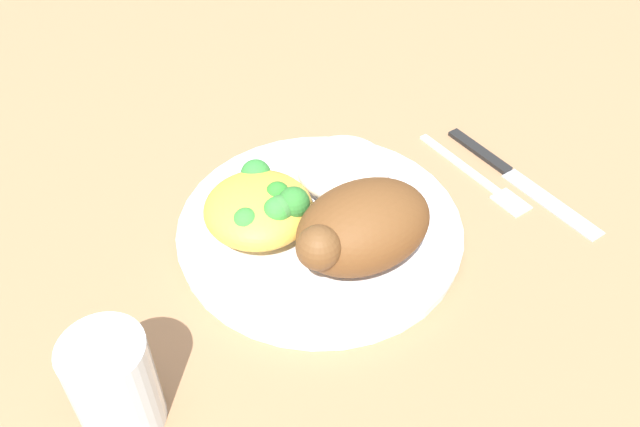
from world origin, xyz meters
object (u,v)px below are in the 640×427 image
object	(u,v)px
mac_cheese_with_broccoli	(261,207)
water_glass	(114,385)
knife	(507,170)
fork	(477,176)
rice_pile	(343,168)
plate	(320,228)
roasted_chicken	(361,228)

from	to	relation	value
mac_cheese_with_broccoli	water_glass	bearing A→B (deg)	32.92
water_glass	knife	bearing A→B (deg)	-171.14
fork	water_glass	world-z (taller)	water_glass
knife	water_glass	bearing A→B (deg)	8.86
rice_pile	fork	size ratio (longest dim) A/B	0.60
rice_pile	mac_cheese_with_broccoli	world-z (taller)	mac_cheese_with_broccoli
mac_cheese_with_broccoli	fork	world-z (taller)	mac_cheese_with_broccoli
mac_cheese_with_broccoli	knife	size ratio (longest dim) A/B	0.50
mac_cheese_with_broccoli	fork	bearing A→B (deg)	171.53
rice_pile	knife	world-z (taller)	rice_pile
plate	water_glass	bearing A→B (deg)	22.00
roasted_chicken	rice_pile	distance (m)	0.09
rice_pile	water_glass	xyz separation A→B (m)	(0.25, 0.12, 0.00)
plate	roasted_chicken	bearing A→B (deg)	97.41
roasted_chicken	fork	distance (m)	0.18
roasted_chicken	fork	size ratio (longest dim) A/B	0.88
water_glass	plate	bearing A→B (deg)	-158.00
rice_pile	plate	bearing A→B (deg)	35.77
mac_cheese_with_broccoli	roasted_chicken	bearing A→B (deg)	125.44
mac_cheese_with_broccoli	knife	world-z (taller)	mac_cheese_with_broccoli
knife	water_glass	size ratio (longest dim) A/B	2.27
rice_pile	roasted_chicken	bearing A→B (deg)	66.68
plate	mac_cheese_with_broccoli	bearing A→B (deg)	-24.85
plate	mac_cheese_with_broccoli	world-z (taller)	mac_cheese_with_broccoli
roasted_chicken	knife	bearing A→B (deg)	-170.57
rice_pile	water_glass	size ratio (longest dim) A/B	1.02
mac_cheese_with_broccoli	water_glass	size ratio (longest dim) A/B	1.14
rice_pile	knife	bearing A→B (deg)	162.46
roasted_chicken	plate	bearing A→B (deg)	-82.59
plate	fork	distance (m)	0.17
roasted_chicken	fork	bearing A→B (deg)	-166.02
mac_cheese_with_broccoli	rice_pile	bearing A→B (deg)	-173.74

